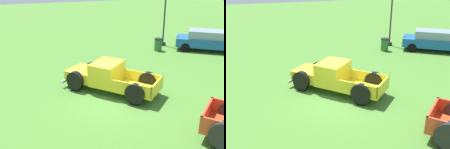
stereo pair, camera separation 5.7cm
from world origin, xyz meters
TOP-DOWN VIEW (x-y plane):
  - ground_plane at (0.00, 0.00)m, footprint 80.00×80.00m
  - pickup_truck_foreground at (-1.06, -0.05)m, footprint 4.70×4.58m
  - sedan_distant_a at (-5.39, 9.29)m, footprint 4.17×4.78m
  - lamp_post_near at (-7.74, 6.86)m, footprint 0.36×0.36m
  - trash_can at (-6.51, 5.79)m, footprint 0.59×0.59m

SIDE VIEW (x-z plane):
  - ground_plane at x=0.00m, z-range 0.00..0.00m
  - trash_can at x=-6.51m, z-range 0.00..0.95m
  - pickup_truck_foreground at x=-1.06m, z-range -0.03..1.45m
  - sedan_distant_a at x=-5.39m, z-range 0.04..1.56m
  - lamp_post_near at x=-7.74m, z-range 0.10..4.33m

